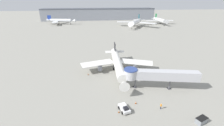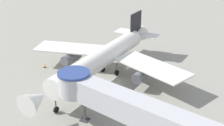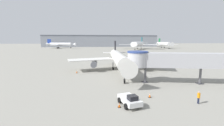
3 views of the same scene
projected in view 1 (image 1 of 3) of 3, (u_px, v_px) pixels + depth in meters
name	position (u px, v px, depth m)	size (l,w,h in m)	color
ground_plane	(123.00, 73.00, 56.61)	(800.00, 800.00, 0.00)	gray
main_airplane	(118.00, 63.00, 56.35)	(28.53, 31.20, 8.36)	white
jet_bridge	(156.00, 75.00, 45.33)	(22.20, 7.77, 6.34)	#B7B7BC
pushback_tug_white	(124.00, 108.00, 37.12)	(2.80, 4.07, 1.61)	silver
service_container_gray	(201.00, 120.00, 33.47)	(3.02, 2.29, 1.38)	gray
traffic_cone_port_wing	(88.00, 74.00, 55.26)	(0.43, 0.43, 0.72)	black
traffic_cone_near_nose	(136.00, 103.00, 39.87)	(0.42, 0.42, 0.70)	black
traffic_cone_apron_front	(119.00, 111.00, 36.69)	(0.40, 0.40, 0.67)	black
ground_crew_marshaller	(161.00, 106.00, 37.64)	(0.23, 0.35, 1.72)	#1E2338
background_jet_green_tail	(160.00, 20.00, 171.47)	(34.63, 32.08, 10.98)	white
background_jet_teal_tail	(136.00, 22.00, 153.25)	(38.00, 35.53, 11.94)	white
background_jet_blue_tail	(60.00, 20.00, 171.81)	(33.34, 31.10, 9.98)	silver
terminal_building	(99.00, 14.00, 213.79)	(155.35, 23.07, 15.68)	gray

